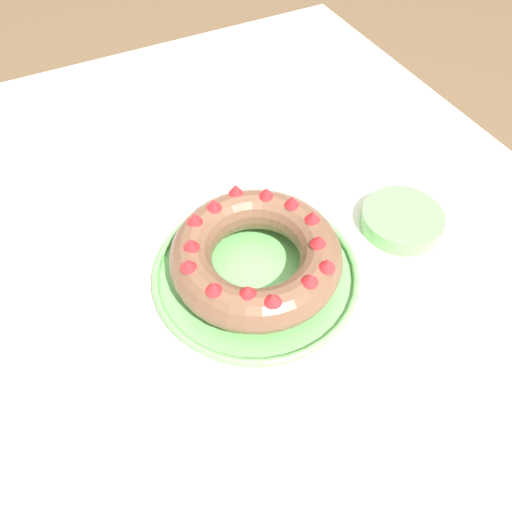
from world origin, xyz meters
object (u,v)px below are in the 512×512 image
(serving_dish, at_px, (256,273))
(bundt_cake, at_px, (256,255))
(cake_knife, at_px, (183,189))
(side_bowl, at_px, (402,220))
(fork, at_px, (196,176))
(serving_knife, at_px, (177,171))

(serving_dish, bearing_deg, bundt_cake, -32.15)
(cake_knife, height_order, side_bowl, side_bowl)
(serving_dish, relative_size, cake_knife, 1.92)
(cake_knife, relative_size, side_bowl, 1.22)
(serving_dish, height_order, bundt_cake, bundt_cake)
(bundt_cake, bearing_deg, fork, 178.83)
(fork, bearing_deg, side_bowl, 47.16)
(fork, height_order, side_bowl, side_bowl)
(serving_dish, xyz_separation_m, cake_knife, (-0.25, -0.03, -0.01))
(fork, bearing_deg, serving_knife, -133.58)
(cake_knife, bearing_deg, serving_dish, 10.21)
(bundt_cake, relative_size, serving_knife, 1.34)
(bundt_cake, xyz_separation_m, serving_knife, (-0.31, -0.02, -0.06))
(serving_dish, xyz_separation_m, side_bowl, (0.01, 0.29, 0.00))
(fork, xyz_separation_m, cake_knife, (0.02, -0.04, 0.00))
(serving_knife, height_order, cake_knife, same)
(serving_knife, relative_size, cake_knife, 1.16)
(serving_knife, relative_size, side_bowl, 1.41)
(serving_dish, distance_m, bundt_cake, 0.05)
(bundt_cake, bearing_deg, side_bowl, 87.06)
(bundt_cake, distance_m, side_bowl, 0.29)
(fork, bearing_deg, cake_knife, -56.11)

